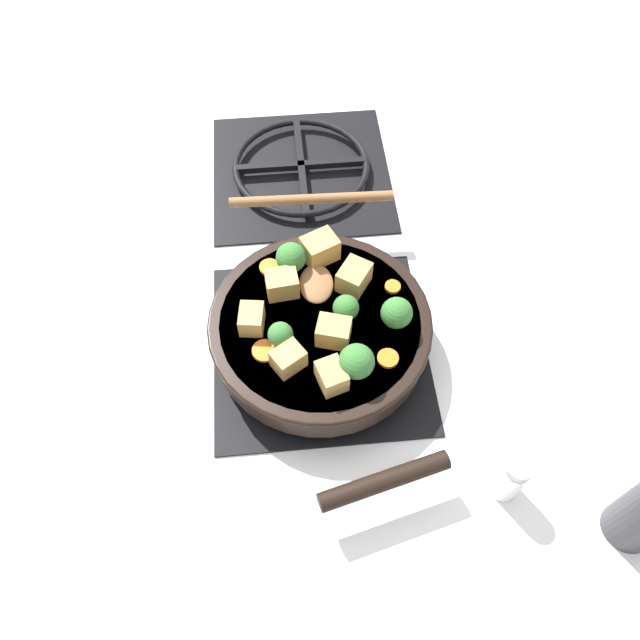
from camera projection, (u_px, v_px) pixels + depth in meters
The scene contains 22 objects.
ground_plane at pixel (320, 348), 0.92m from camera, with size 2.40×2.40×0.00m, color white.
front_burner_grate at pixel (320, 344), 0.91m from camera, with size 0.31×0.31×0.03m.
rear_burner_grate at pixel (301, 169), 1.10m from camera, with size 0.31×0.31×0.03m.
skillet_pan at pixel (321, 330), 0.87m from camera, with size 0.31×0.41×0.05m.
wooden_spoon at pixel (314, 232), 0.93m from camera, with size 0.25×0.21×0.02m.
tofu_cube_center_large at pixel (334, 332), 0.82m from camera, with size 0.04×0.03×0.03m, color tan.
tofu_cube_near_handle at pixel (354, 277), 0.87m from camera, with size 0.05×0.04×0.04m, color tan.
tofu_cube_east_chunk at pixel (252, 320), 0.83m from camera, with size 0.04×0.03×0.03m, color tan.
tofu_cube_west_chunk at pixel (288, 359), 0.80m from camera, with size 0.04×0.03×0.03m, color tan.
tofu_cube_back_piece at pixel (282, 284), 0.86m from camera, with size 0.04×0.04×0.04m, color tan.
tofu_cube_front_piece at pixel (320, 248), 0.90m from camera, with size 0.05×0.04×0.04m, color tan.
tofu_cube_mid_small at pixel (332, 376), 0.79m from camera, with size 0.04×0.03×0.03m, color tan.
broccoli_floret_near_spoon at pixel (280, 335), 0.81m from camera, with size 0.03×0.03×0.04m.
broccoli_floret_center_top at pixel (346, 309), 0.83m from camera, with size 0.04×0.04×0.04m.
broccoli_floret_east_rim at pixel (291, 258), 0.88m from camera, with size 0.04×0.04×0.05m.
broccoli_floret_west_rim at pixel (357, 362), 0.78m from camera, with size 0.05×0.05×0.05m.
broccoli_floret_north_edge at pixel (397, 313), 0.83m from camera, with size 0.04×0.04×0.05m.
carrot_slice_orange_thin at pixel (265, 351), 0.82m from camera, with size 0.03×0.03×0.01m, color orange.
carrot_slice_near_center at pixel (269, 267), 0.90m from camera, with size 0.03×0.03×0.01m, color orange.
carrot_slice_edge_slice at pixel (393, 287), 0.88m from camera, with size 0.02×0.02×0.01m, color orange.
carrot_slice_under_broccoli at pixel (388, 358), 0.82m from camera, with size 0.03×0.03×0.01m, color orange.
salt_shaker at pixel (511, 478), 0.77m from camera, with size 0.04×0.04×0.09m.
Camera 1 is at (-0.04, -0.46, 0.79)m, focal length 35.00 mm.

